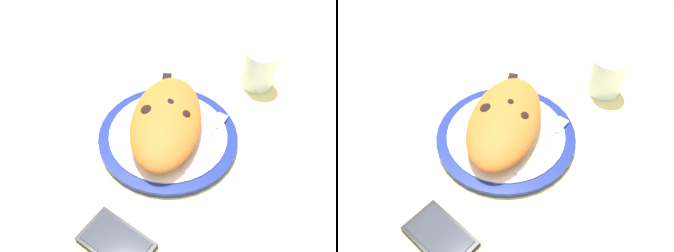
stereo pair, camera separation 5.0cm
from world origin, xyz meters
TOP-DOWN VIEW (x-y plane):
  - ground_plane at (0.00, 0.00)cm, footprint 150.00×150.00cm
  - plate at (0.00, 0.00)cm, footprint 27.11×27.11cm
  - calzone at (0.68, 0.71)cm, footprint 27.20×19.76cm
  - fork at (2.47, -7.45)cm, footprint 16.58×3.35cm
  - knife at (7.37, 4.23)cm, footprint 22.81×10.07cm
  - smartphone at (-23.03, -1.78)cm, footprint 8.81×12.32cm
  - water_glass at (23.20, -11.29)cm, footprint 7.10×7.10cm

SIDE VIEW (x-z plane):
  - ground_plane at x=0.00cm, z-range -3.00..0.00cm
  - smartphone at x=-23.03cm, z-range -0.02..1.14cm
  - plate at x=0.00cm, z-range -0.04..1.59cm
  - fork at x=2.47cm, z-range 1.62..2.02cm
  - knife at x=7.37cm, z-range 1.53..2.73cm
  - water_glass at x=23.20cm, z-range -0.62..8.16cm
  - calzone at x=0.68cm, z-range 1.64..6.84cm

